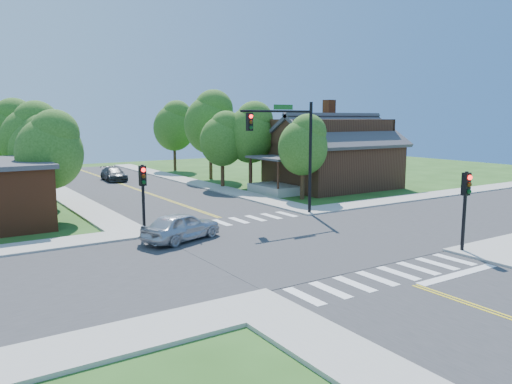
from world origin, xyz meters
TOP-DOWN VIEW (x-y plane):
  - ground at (0.00, 0.00)m, footprint 100.00×100.00m
  - road_ns at (0.00, 0.00)m, footprint 10.00×90.00m
  - road_ew at (0.00, 0.00)m, footprint 90.00×10.00m
  - intersection_patch at (0.00, 0.00)m, footprint 10.20×10.20m
  - sidewalk_ne at (15.82, 15.82)m, footprint 40.00×40.00m
  - crosswalk_north at (0.00, 6.20)m, footprint 8.85×2.00m
  - crosswalk_south at (0.00, -6.20)m, footprint 8.85×2.00m
  - centerline at (0.00, 0.00)m, footprint 0.30×90.00m
  - stop_bar at (2.50, -7.60)m, footprint 4.60×0.45m
  - signal_mast_ne at (3.91, 5.59)m, footprint 5.30×0.42m
  - signal_pole_se at (5.60, -5.62)m, footprint 0.34×0.42m
  - signal_pole_nw at (-5.60, 5.58)m, footprint 0.34×0.42m
  - house_ne at (15.11, 14.23)m, footprint 13.05×8.80m
  - tree_e_a at (8.98, 10.49)m, footprint 3.84×3.64m
  - tree_e_b at (9.25, 18.34)m, footprint 4.52×4.30m
  - tree_e_c at (9.11, 25.70)m, footprint 5.31×5.04m
  - tree_e_d at (9.40, 35.33)m, footprint 4.84×4.60m
  - tree_w_a at (-8.69, 12.63)m, footprint 3.96×3.76m
  - tree_w_b at (-8.54, 19.50)m, footprint 4.38×4.16m
  - tree_w_c at (-8.86, 28.07)m, footprint 4.65×4.42m
  - tree_w_d at (-8.62, 36.94)m, footprint 3.89×3.69m
  - tree_house at (6.99, 19.43)m, footprint 4.02×3.82m
  - tree_bldg at (-8.44, 18.19)m, footprint 3.81×3.62m
  - car_silver at (-4.41, 3.50)m, footprint 4.41×5.41m
  - car_dgrey at (0.17, 29.48)m, footprint 2.27×4.73m

SIDE VIEW (x-z plane):
  - ground at x=0.00m, z-range 0.00..0.00m
  - intersection_patch at x=0.00m, z-range -0.03..0.03m
  - stop_bar at x=2.50m, z-range -0.05..0.05m
  - road_ns at x=0.00m, z-range 0.00..0.04m
  - road_ew at x=0.00m, z-range 0.01..0.04m
  - crosswalk_north at x=0.00m, z-range 0.04..0.05m
  - crosswalk_south at x=0.00m, z-range 0.04..0.05m
  - centerline at x=0.00m, z-range 0.04..0.05m
  - sidewalk_ne at x=15.82m, z-range 0.00..0.14m
  - car_dgrey at x=0.17m, z-range 0.00..1.32m
  - car_silver at x=-4.41m, z-range 0.00..1.48m
  - signal_pole_se at x=5.60m, z-range 0.76..4.56m
  - signal_pole_nw at x=-5.60m, z-range 0.76..4.56m
  - house_ne at x=15.11m, z-range -0.23..6.88m
  - tree_bldg at x=-8.44m, z-range 1.00..7.48m
  - tree_e_a at x=8.98m, z-range 1.01..7.53m
  - tree_w_d at x=-8.62m, z-range 1.02..7.63m
  - tree_w_a at x=-8.69m, z-range 1.04..7.77m
  - tree_house at x=6.99m, z-range 1.06..7.90m
  - signal_mast_ne at x=3.91m, z-range 1.25..8.45m
  - tree_w_b at x=-8.54m, z-range 1.15..8.59m
  - tree_e_b at x=9.25m, z-range 1.19..8.88m
  - tree_w_c at x=-8.86m, z-range 1.23..9.13m
  - tree_e_d at x=9.40m, z-range 1.28..9.51m
  - tree_e_c at x=9.11m, z-range 1.40..10.43m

